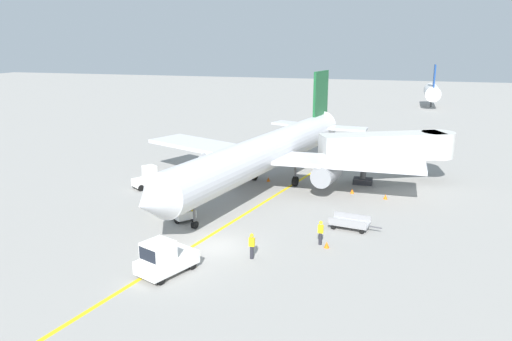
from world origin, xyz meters
TOP-DOWN VIEW (x-y plane):
  - ground_plane at (0.00, 0.00)m, footprint 300.00×300.00m
  - taxi_line_yellow at (-0.46, 5.00)m, footprint 16.21×78.46m
  - airliner at (-0.35, 14.52)m, footprint 28.04×35.13m
  - jet_bridge at (11.01, 19.63)m, footprint 12.67×7.93m
  - pushback_tug at (-1.50, -4.65)m, footprint 3.11×4.05m
  - baggage_tug_near_wing at (-11.12, 11.08)m, footprint 2.43×2.71m
  - belt_loader_forward_hold at (-5.16, 4.69)m, footprint 4.65×4.15m
  - baggage_cart_loaded at (8.26, 5.85)m, footprint 3.83×1.95m
  - ground_crew_marshaller at (2.82, -1.10)m, footprint 0.36×0.24m
  - ground_crew_wing_walker at (6.64, 2.36)m, footprint 0.36×0.24m
  - safety_cone_nose_left at (-0.79, 16.40)m, footprint 0.36×0.36m
  - safety_cone_nose_right at (10.50, 13.86)m, footprint 0.36×0.36m
  - safety_cone_wingtip_left at (7.15, 1.93)m, footprint 0.36×0.36m
  - safety_cone_wingtip_right at (7.53, 14.74)m, footprint 0.36×0.36m
  - safety_cone_tail_area at (1.85, 2.00)m, footprint 0.36×0.36m
  - distant_aircraft_far_left at (17.04, 79.56)m, footprint 3.00×10.10m

SIDE VIEW (x-z plane):
  - ground_plane at x=0.00m, z-range 0.00..0.00m
  - taxi_line_yellow at x=-0.46m, z-range 0.00..0.01m
  - safety_cone_nose_left at x=-0.79m, z-range 0.00..0.44m
  - safety_cone_nose_right at x=10.50m, z-range 0.00..0.44m
  - safety_cone_wingtip_left at x=7.15m, z-range 0.00..0.44m
  - safety_cone_wingtip_right at x=7.53m, z-range 0.00..0.44m
  - safety_cone_tail_area at x=1.85m, z-range 0.00..0.44m
  - baggage_cart_loaded at x=8.26m, z-range 0.00..0.94m
  - belt_loader_forward_hold at x=-5.16m, z-range -0.52..2.07m
  - ground_crew_marshaller at x=2.82m, z-range 0.06..1.76m
  - ground_crew_wing_walker at x=6.64m, z-range 0.06..1.76m
  - baggage_tug_near_wing at x=-11.12m, z-range -0.12..1.98m
  - pushback_tug at x=-1.50m, z-range -0.11..2.09m
  - distant_aircraft_far_left at x=17.04m, z-range -1.18..7.62m
  - airliner at x=-0.35m, z-range -1.63..8.47m
  - jet_bridge at x=11.01m, z-range 1.12..5.97m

